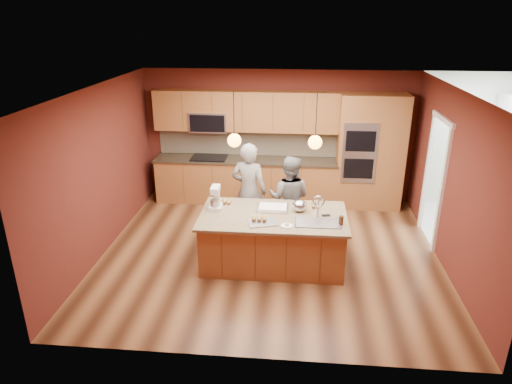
# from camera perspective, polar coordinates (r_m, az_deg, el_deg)

# --- Properties ---
(floor) EXTENTS (5.50, 5.50, 0.00)m
(floor) POSITION_cam_1_polar(r_m,az_deg,el_deg) (7.68, 1.73, -7.61)
(floor) COLOR #402313
(floor) RESTS_ON ground
(ceiling) EXTENTS (5.50, 5.50, 0.00)m
(ceiling) POSITION_cam_1_polar(r_m,az_deg,el_deg) (6.78, 1.99, 12.73)
(ceiling) COLOR silver
(ceiling) RESTS_ON ground
(wall_back) EXTENTS (5.50, 0.00, 5.50)m
(wall_back) POSITION_cam_1_polar(r_m,az_deg,el_deg) (9.51, 2.78, 6.97)
(wall_back) COLOR #551F17
(wall_back) RESTS_ON ground
(wall_front) EXTENTS (5.50, 0.00, 5.50)m
(wall_front) POSITION_cam_1_polar(r_m,az_deg,el_deg) (4.84, 0.01, -8.01)
(wall_front) COLOR #551F17
(wall_front) RESTS_ON ground
(wall_left) EXTENTS (0.00, 5.00, 5.00)m
(wall_left) POSITION_cam_1_polar(r_m,az_deg,el_deg) (7.77, -18.86, 2.45)
(wall_left) COLOR #551F17
(wall_left) RESTS_ON ground
(wall_right) EXTENTS (0.00, 5.00, 5.00)m
(wall_right) POSITION_cam_1_polar(r_m,az_deg,el_deg) (7.49, 23.35, 1.13)
(wall_right) COLOR #551F17
(wall_right) RESTS_ON ground
(cabinet_run) EXTENTS (3.74, 0.64, 2.30)m
(cabinet_run) POSITION_cam_1_polar(r_m,az_deg,el_deg) (9.42, -1.47, 4.53)
(cabinet_run) COLOR #945C2C
(cabinet_run) RESTS_ON floor
(oven_column) EXTENTS (1.30, 0.62, 2.30)m
(oven_column) POSITION_cam_1_polar(r_m,az_deg,el_deg) (9.37, 14.06, 4.87)
(oven_column) COLOR #945C2C
(oven_column) RESTS_ON floor
(doorway_trim) EXTENTS (0.08, 1.11, 2.20)m
(doorway_trim) POSITION_cam_1_polar(r_m,az_deg,el_deg) (8.30, 21.35, 1.11)
(doorway_trim) COLOR white
(doorway_trim) RESTS_ON wall_right
(pendant_left) EXTENTS (0.20, 0.20, 0.80)m
(pendant_left) POSITION_cam_1_polar(r_m,az_deg,el_deg) (6.69, -2.73, 6.50)
(pendant_left) COLOR black
(pendant_left) RESTS_ON ceiling
(pendant_right) EXTENTS (0.20, 0.20, 0.80)m
(pendant_right) POSITION_cam_1_polar(r_m,az_deg,el_deg) (6.64, 7.40, 6.22)
(pendant_right) COLOR black
(pendant_right) RESTS_ON ceiling
(island) EXTENTS (2.26, 1.27, 1.21)m
(island) POSITION_cam_1_polar(r_m,az_deg,el_deg) (7.21, 2.25, -5.82)
(island) COLOR #945C2C
(island) RESTS_ON floor
(person_left) EXTENTS (0.70, 0.54, 1.72)m
(person_left) POSITION_cam_1_polar(r_m,az_deg,el_deg) (7.87, -0.88, 0.09)
(person_left) COLOR black
(person_left) RESTS_ON floor
(person_right) EXTENTS (0.84, 0.71, 1.51)m
(person_right) POSITION_cam_1_polar(r_m,az_deg,el_deg) (7.87, 4.17, -0.78)
(person_right) COLOR gray
(person_right) RESTS_ON floor
(stand_mixer) EXTENTS (0.20, 0.28, 0.37)m
(stand_mixer) POSITION_cam_1_polar(r_m,az_deg,el_deg) (7.22, -5.07, -0.89)
(stand_mixer) COLOR white
(stand_mixer) RESTS_ON island
(sheet_cake) EXTENTS (0.50, 0.37, 0.05)m
(sheet_cake) POSITION_cam_1_polar(r_m,az_deg,el_deg) (7.23, 2.10, -1.98)
(sheet_cake) COLOR silver
(sheet_cake) RESTS_ON island
(cooling_rack) EXTENTS (0.49, 0.41, 0.02)m
(cooling_rack) POSITION_cam_1_polar(r_m,az_deg,el_deg) (6.76, 0.83, -3.81)
(cooling_rack) COLOR #ACAEB4
(cooling_rack) RESTS_ON island
(mixing_bowl) EXTENTS (0.23, 0.23, 0.19)m
(mixing_bowl) POSITION_cam_1_polar(r_m,az_deg,el_deg) (7.15, 5.47, -1.72)
(mixing_bowl) COLOR silver
(mixing_bowl) RESTS_ON island
(plate) EXTENTS (0.18, 0.18, 0.01)m
(plate) POSITION_cam_1_polar(r_m,az_deg,el_deg) (6.68, 3.89, -4.23)
(plate) COLOR white
(plate) RESTS_ON island
(tumbler) EXTENTS (0.07, 0.07, 0.13)m
(tumbler) POSITION_cam_1_polar(r_m,az_deg,el_deg) (6.80, 10.59, -3.51)
(tumbler) COLOR #361B10
(tumbler) RESTS_ON island
(phone) EXTENTS (0.14, 0.10, 0.01)m
(phone) POSITION_cam_1_polar(r_m,az_deg,el_deg) (7.08, 8.74, -2.90)
(phone) COLOR black
(phone) RESTS_ON island
(cupcakes_left) EXTENTS (0.21, 0.14, 0.06)m
(cupcakes_left) POSITION_cam_1_polar(r_m,az_deg,el_deg) (7.45, -3.92, -1.21)
(cupcakes_left) COLOR #DCAA56
(cupcakes_left) RESTS_ON island
(cupcakes_rack) EXTENTS (0.23, 0.15, 0.07)m
(cupcakes_rack) POSITION_cam_1_polar(r_m,az_deg,el_deg) (6.77, 0.40, -3.36)
(cupcakes_rack) COLOR #DCAA56
(cupcakes_rack) RESTS_ON island
(cupcakes_right) EXTENTS (0.14, 0.28, 0.06)m
(cupcakes_right) POSITION_cam_1_polar(r_m,az_deg,el_deg) (7.40, 7.48, -1.52)
(cupcakes_right) COLOR #DCAA56
(cupcakes_right) RESTS_ON island
(dryer) EXTENTS (0.81, 0.82, 1.01)m
(dryer) POSITION_cam_1_polar(r_m,az_deg,el_deg) (9.65, 28.00, -0.68)
(dryer) COLOR white
(dryer) RESTS_ON floor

